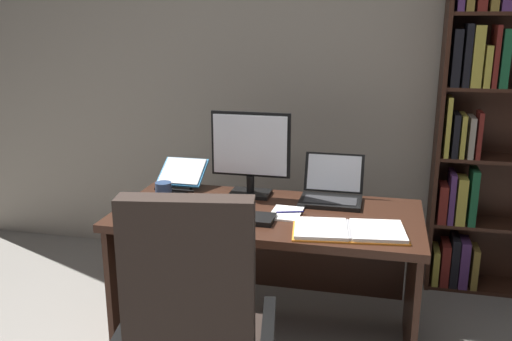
{
  "coord_description": "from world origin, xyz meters",
  "views": [
    {
      "loc": [
        0.64,
        -1.27,
        1.69
      ],
      "look_at": [
        0.04,
        1.28,
        0.96
      ],
      "focal_mm": 38.68,
      "sensor_mm": 36.0,
      "label": 1
    }
  ],
  "objects_px": {
    "pen": "(290,212)",
    "coffee_mug": "(163,191)",
    "laptop": "(332,191)",
    "open_binder": "(349,230)",
    "bookshelf": "(487,126)",
    "monitor": "(250,154)",
    "reading_stand_with_book": "(182,175)",
    "computer_mouse": "(174,210)",
    "notepad": "(286,213)",
    "keyboard": "(232,217)",
    "desk": "(270,242)"
  },
  "relations": [
    {
      "from": "desk",
      "to": "monitor",
      "type": "relative_size",
      "value": 3.32
    },
    {
      "from": "desk",
      "to": "coffee_mug",
      "type": "distance_m",
      "value": 0.65
    },
    {
      "from": "desk",
      "to": "coffee_mug",
      "type": "xyz_separation_m",
      "value": [
        -0.6,
        -0.0,
        0.25
      ]
    },
    {
      "from": "computer_mouse",
      "to": "keyboard",
      "type": "bearing_deg",
      "value": 0.0
    },
    {
      "from": "monitor",
      "to": "laptop",
      "type": "bearing_deg",
      "value": 0.81
    },
    {
      "from": "bookshelf",
      "to": "reading_stand_with_book",
      "type": "distance_m",
      "value": 1.85
    },
    {
      "from": "desk",
      "to": "bookshelf",
      "type": "relative_size",
      "value": 0.72
    },
    {
      "from": "laptop",
      "to": "open_binder",
      "type": "bearing_deg",
      "value": -74.46
    },
    {
      "from": "computer_mouse",
      "to": "open_binder",
      "type": "relative_size",
      "value": 0.19
    },
    {
      "from": "desk",
      "to": "laptop",
      "type": "distance_m",
      "value": 0.43
    },
    {
      "from": "open_binder",
      "to": "coffee_mug",
      "type": "xyz_separation_m",
      "value": [
        -1.02,
        0.27,
        0.04
      ]
    },
    {
      "from": "keyboard",
      "to": "laptop",
      "type": "bearing_deg",
      "value": 41.5
    },
    {
      "from": "reading_stand_with_book",
      "to": "pen",
      "type": "xyz_separation_m",
      "value": [
        0.7,
        -0.32,
        -0.06
      ]
    },
    {
      "from": "computer_mouse",
      "to": "pen",
      "type": "distance_m",
      "value": 0.58
    },
    {
      "from": "bookshelf",
      "to": "open_binder",
      "type": "bearing_deg",
      "value": -123.72
    },
    {
      "from": "desk",
      "to": "notepad",
      "type": "bearing_deg",
      "value": -42.87
    },
    {
      "from": "desk",
      "to": "coffee_mug",
      "type": "bearing_deg",
      "value": -179.63
    },
    {
      "from": "reading_stand_with_book",
      "to": "keyboard",
      "type": "bearing_deg",
      "value": -46.23
    },
    {
      "from": "desk",
      "to": "laptop",
      "type": "bearing_deg",
      "value": 30.73
    },
    {
      "from": "keyboard",
      "to": "pen",
      "type": "xyz_separation_m",
      "value": [
        0.27,
        0.13,
        0.0
      ]
    },
    {
      "from": "bookshelf",
      "to": "open_binder",
      "type": "relative_size",
      "value": 3.91
    },
    {
      "from": "monitor",
      "to": "laptop",
      "type": "distance_m",
      "value": 0.49
    },
    {
      "from": "keyboard",
      "to": "monitor",
      "type": "bearing_deg",
      "value": 90.0
    },
    {
      "from": "computer_mouse",
      "to": "laptop",
      "type": "bearing_deg",
      "value": 27.96
    },
    {
      "from": "bookshelf",
      "to": "notepad",
      "type": "bearing_deg",
      "value": -138.97
    },
    {
      "from": "keyboard",
      "to": "open_binder",
      "type": "height_order",
      "value": "same"
    },
    {
      "from": "bookshelf",
      "to": "coffee_mug",
      "type": "height_order",
      "value": "bookshelf"
    },
    {
      "from": "pen",
      "to": "coffee_mug",
      "type": "relative_size",
      "value": 1.49
    },
    {
      "from": "bookshelf",
      "to": "coffee_mug",
      "type": "xyz_separation_m",
      "value": [
        -1.75,
        -0.83,
        -0.28
      ]
    },
    {
      "from": "keyboard",
      "to": "notepad",
      "type": "xyz_separation_m",
      "value": [
        0.25,
        0.13,
        -0.01
      ]
    },
    {
      "from": "computer_mouse",
      "to": "coffee_mug",
      "type": "bearing_deg",
      "value": 124.11
    },
    {
      "from": "reading_stand_with_book",
      "to": "open_binder",
      "type": "relative_size",
      "value": 0.48
    },
    {
      "from": "bookshelf",
      "to": "notepad",
      "type": "relative_size",
      "value": 10.23
    },
    {
      "from": "monitor",
      "to": "coffee_mug",
      "type": "height_order",
      "value": "monitor"
    },
    {
      "from": "desk",
      "to": "computer_mouse",
      "type": "distance_m",
      "value": 0.55
    },
    {
      "from": "open_binder",
      "to": "notepad",
      "type": "height_order",
      "value": "open_binder"
    },
    {
      "from": "bookshelf",
      "to": "pen",
      "type": "bearing_deg",
      "value": -138.43
    },
    {
      "from": "computer_mouse",
      "to": "pen",
      "type": "xyz_separation_m",
      "value": [
        0.57,
        0.13,
        -0.01
      ]
    },
    {
      "from": "keyboard",
      "to": "coffee_mug",
      "type": "xyz_separation_m",
      "value": [
        -0.45,
        0.22,
        0.03
      ]
    },
    {
      "from": "computer_mouse",
      "to": "notepad",
      "type": "bearing_deg",
      "value": 13.06
    },
    {
      "from": "bookshelf",
      "to": "laptop",
      "type": "relative_size",
      "value": 6.6
    },
    {
      "from": "pen",
      "to": "coffee_mug",
      "type": "height_order",
      "value": "coffee_mug"
    },
    {
      "from": "bookshelf",
      "to": "notepad",
      "type": "height_order",
      "value": "bookshelf"
    },
    {
      "from": "notepad",
      "to": "pen",
      "type": "height_order",
      "value": "pen"
    },
    {
      "from": "reading_stand_with_book",
      "to": "pen",
      "type": "distance_m",
      "value": 0.77
    },
    {
      "from": "monitor",
      "to": "reading_stand_with_book",
      "type": "relative_size",
      "value": 1.79
    },
    {
      "from": "notepad",
      "to": "reading_stand_with_book",
      "type": "bearing_deg",
      "value": 154.76
    },
    {
      "from": "bookshelf",
      "to": "reading_stand_with_book",
      "type": "relative_size",
      "value": 8.19
    },
    {
      "from": "computer_mouse",
      "to": "notepad",
      "type": "distance_m",
      "value": 0.56
    },
    {
      "from": "desk",
      "to": "computer_mouse",
      "type": "relative_size",
      "value": 14.92
    }
  ]
}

